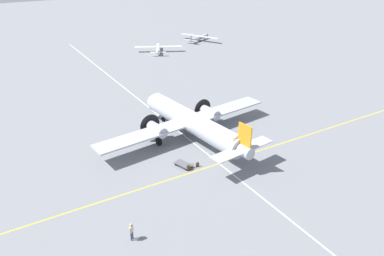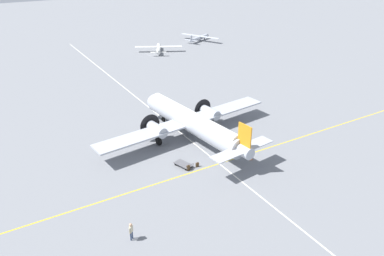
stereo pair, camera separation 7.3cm
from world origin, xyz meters
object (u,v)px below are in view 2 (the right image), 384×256
(suitcase_near_door, at_px, (188,168))
(traffic_cone, at_px, (250,157))
(crew_foreground, at_px, (131,230))
(light_aircraft_distant, at_px, (159,48))
(suitcase_upright_spare, at_px, (197,165))
(baggage_cart, at_px, (183,164))
(light_aircraft_taxiing, at_px, (200,38))
(airliner_main, at_px, (190,121))

(suitcase_near_door, distance_m, traffic_cone, 7.57)
(crew_foreground, distance_m, light_aircraft_distant, 61.99)
(crew_foreground, relative_size, traffic_cone, 3.09)
(light_aircraft_distant, bearing_deg, suitcase_upright_spare, -174.54)
(suitcase_upright_spare, relative_size, baggage_cart, 0.24)
(traffic_cone, bearing_deg, suitcase_near_door, -12.19)
(baggage_cart, height_order, traffic_cone, baggage_cart)
(baggage_cart, bearing_deg, light_aircraft_distant, -40.19)
(baggage_cart, distance_m, light_aircraft_taxiing, 61.50)
(airliner_main, relative_size, suitcase_near_door, 37.98)
(airliner_main, bearing_deg, crew_foreground, 128.09)
(crew_foreground, relative_size, suitcase_near_door, 2.55)
(airliner_main, relative_size, baggage_cart, 10.72)
(traffic_cone, bearing_deg, light_aircraft_taxiing, -115.96)
(airliner_main, relative_size, suitcase_upright_spare, 45.19)
(light_aircraft_distant, bearing_deg, light_aircraft_taxiing, -45.26)
(suitcase_upright_spare, xyz_separation_m, traffic_cone, (-6.15, 1.74, -0.01))
(light_aircraft_taxiing, bearing_deg, baggage_cart, -149.29)
(traffic_cone, bearing_deg, light_aircraft_distant, -103.94)
(baggage_cart, distance_m, traffic_cone, 7.89)
(crew_foreground, height_order, light_aircraft_taxiing, light_aircraft_taxiing)
(suitcase_near_door, xyz_separation_m, traffic_cone, (-7.40, 1.60, -0.06))
(baggage_cart, height_order, light_aircraft_taxiing, light_aircraft_taxiing)
(suitcase_upright_spare, bearing_deg, light_aircraft_taxiing, -121.83)
(light_aircraft_taxiing, height_order, traffic_cone, light_aircraft_taxiing)
(airliner_main, bearing_deg, light_aircraft_distant, -27.36)
(crew_foreground, height_order, suitcase_near_door, crew_foreground)
(suitcase_near_door, relative_size, baggage_cart, 0.28)
(suitcase_near_door, height_order, light_aircraft_distant, light_aircraft_distant)
(baggage_cart, xyz_separation_m, light_aircraft_taxiing, (-33.75, -51.41, 0.59))
(baggage_cart, bearing_deg, light_aircraft_taxiing, -50.64)
(airliner_main, relative_size, light_aircraft_distant, 2.45)
(airliner_main, distance_m, light_aircraft_distant, 44.13)
(light_aircraft_taxiing, bearing_deg, suitcase_upright_spare, -147.84)
(airliner_main, xyz_separation_m, light_aircraft_distant, (-15.59, -41.26, -1.59))
(crew_foreground, height_order, traffic_cone, crew_foreground)
(airliner_main, distance_m, crew_foreground, 19.16)
(light_aircraft_taxiing, xyz_separation_m, traffic_cone, (26.30, 54.01, -0.61))
(light_aircraft_taxiing, bearing_deg, crew_foreground, -152.07)
(crew_foreground, bearing_deg, suitcase_upright_spare, -4.67)
(suitcase_near_door, distance_m, suitcase_upright_spare, 1.25)
(crew_foreground, xyz_separation_m, baggage_cart, (-9.45, -7.91, -0.75))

